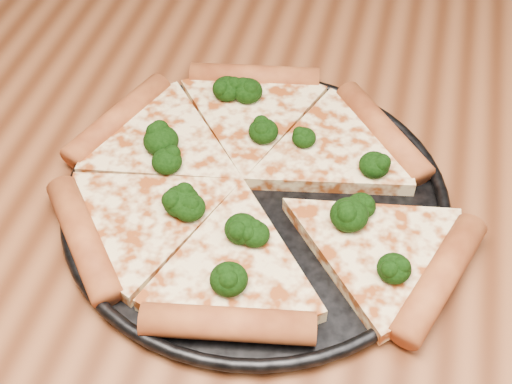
# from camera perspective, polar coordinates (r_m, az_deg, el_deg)

# --- Properties ---
(dining_table) EXTENTS (1.20, 0.90, 0.75)m
(dining_table) POSITION_cam_1_polar(r_m,az_deg,el_deg) (0.68, 5.11, -6.91)
(dining_table) COLOR brown
(dining_table) RESTS_ON ground
(pizza_pan) EXTENTS (0.33, 0.33, 0.02)m
(pizza_pan) POSITION_cam_1_polar(r_m,az_deg,el_deg) (0.61, 0.00, -0.53)
(pizza_pan) COLOR black
(pizza_pan) RESTS_ON dining_table
(pizza) EXTENTS (0.37, 0.33, 0.03)m
(pizza) POSITION_cam_1_polar(r_m,az_deg,el_deg) (0.60, -0.50, 0.64)
(pizza) COLOR #FFDE9C
(pizza) RESTS_ON pizza_pan
(broccoli_florets) EXTENTS (0.24, 0.24, 0.02)m
(broccoli_florets) POSITION_cam_1_polar(r_m,az_deg,el_deg) (0.59, 0.09, 1.06)
(broccoli_florets) COLOR black
(broccoli_florets) RESTS_ON pizza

